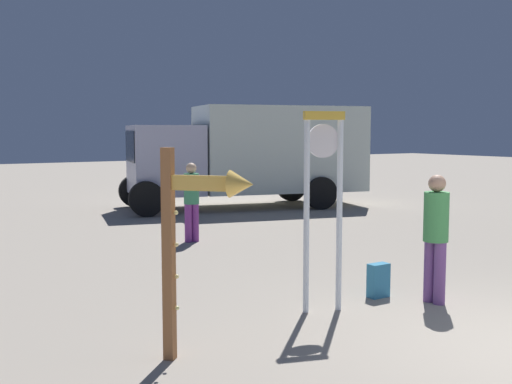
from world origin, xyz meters
TOP-DOWN VIEW (x-y plane):
  - standing_clock at (-1.08, 2.47)m, footprint 0.50×0.23m
  - arrow_sign at (-3.10, 1.75)m, footprint 0.71×0.78m
  - person_near_clock at (0.34, 1.99)m, footprint 0.31×0.31m
  - backpack at (-0.07, 2.57)m, footprint 0.28×0.19m
  - person_distant at (-0.27, 7.55)m, footprint 0.30×0.30m
  - box_truck_near at (3.78, 11.68)m, footprint 7.14×3.89m

SIDE VIEW (x-z plane):
  - backpack at x=-0.07m, z-range 0.00..0.44m
  - person_distant at x=-0.27m, z-range 0.09..1.64m
  - person_near_clock at x=0.34m, z-range 0.10..1.71m
  - arrow_sign at x=-3.10m, z-range 0.33..2.34m
  - standing_clock at x=-1.08m, z-range 0.27..2.66m
  - box_truck_near at x=3.78m, z-range 0.14..2.98m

